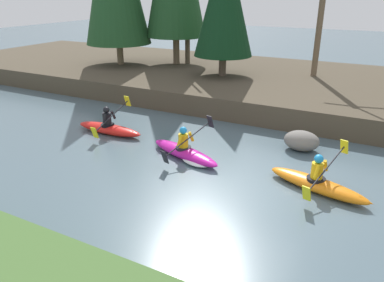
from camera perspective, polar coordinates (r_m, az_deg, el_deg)
ground_plane at (r=10.25m, az=9.76°, el=-6.51°), size 90.00×90.00×0.00m
riverbank_far at (r=18.91m, az=19.17°, el=7.40°), size 44.00×10.43×0.89m
bare_tree_upstream at (r=21.87m, az=-0.59°, el=18.06°), size 2.87×2.83×5.13m
bare_tree_mid_upstream at (r=19.36m, az=19.29°, el=18.76°), size 3.76×3.72×6.84m
kayaker_lead at (r=10.22m, az=18.67°, el=-6.12°), size 2.77×2.03×1.20m
kayaker_middle at (r=11.48m, az=-0.75°, el=-1.82°), size 2.75×2.02×1.20m
kayaker_trailing at (r=13.81m, az=-12.47°, el=1.98°), size 2.77×2.06×1.20m
boulder_midstream at (r=12.58m, az=16.35°, el=0.05°), size 1.13×0.89×0.64m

